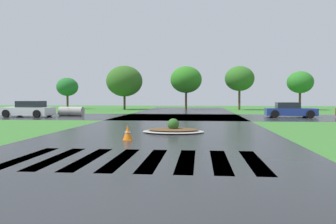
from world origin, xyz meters
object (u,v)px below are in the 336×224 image
object	(u,v)px
traffic_cone	(128,133)
median_island	(173,130)
car_dark_suv	(290,110)
drainage_pipe_stack	(71,111)
car_white_sedan	(29,110)

from	to	relation	value
traffic_cone	median_island	bearing A→B (deg)	62.91
car_dark_suv	drainage_pipe_stack	xyz separation A→B (m)	(-18.73, 0.18, -0.17)
median_island	traffic_cone	bearing A→B (deg)	-117.09
median_island	drainage_pipe_stack	xyz separation A→B (m)	(-10.08, 12.90, 0.28)
car_dark_suv	traffic_cone	size ratio (longest dim) A/B	6.88
median_island	car_white_sedan	size ratio (longest dim) A/B	0.68
traffic_cone	drainage_pipe_stack	bearing A→B (deg)	118.15
car_dark_suv	drainage_pipe_stack	world-z (taller)	car_dark_suv
median_island	car_white_sedan	world-z (taller)	car_white_sedan
drainage_pipe_stack	traffic_cone	size ratio (longest dim) A/B	3.71
median_island	car_dark_suv	size ratio (longest dim) A/B	0.71
car_white_sedan	drainage_pipe_stack	distance (m)	3.49
car_dark_suv	traffic_cone	distance (m)	18.77
median_island	car_white_sedan	distance (m)	17.32
car_white_sedan	drainage_pipe_stack	size ratio (longest dim) A/B	1.94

